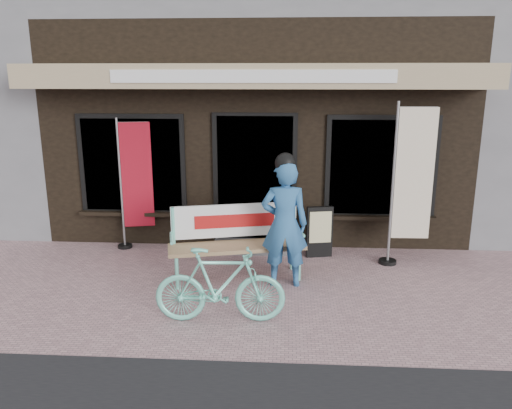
# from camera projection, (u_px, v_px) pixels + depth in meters

# --- Properties ---
(ground) EXTENTS (70.00, 70.00, 0.00)m
(ground) POSITION_uv_depth(u_px,v_px,m) (245.00, 297.00, 6.41)
(ground) COLOR #B68B90
(ground) RESTS_ON ground
(storefront) EXTENTS (7.00, 6.77, 6.00)m
(storefront) POSITION_uv_depth(u_px,v_px,m) (264.00, 64.00, 10.46)
(storefront) COLOR black
(storefront) RESTS_ON ground
(bench) EXTENTS (1.94, 0.91, 1.02)m
(bench) POSITION_uv_depth(u_px,v_px,m) (236.00, 236.00, 6.94)
(bench) COLOR #73E2C8
(bench) RESTS_ON ground
(person) EXTENTS (0.64, 0.43, 1.81)m
(person) POSITION_uv_depth(u_px,v_px,m) (285.00, 222.00, 6.59)
(person) COLOR #2C6299
(person) RESTS_ON ground
(bicycle) EXTENTS (1.51, 0.49, 0.90)m
(bicycle) POSITION_uv_depth(u_px,v_px,m) (220.00, 285.00, 5.67)
(bicycle) COLOR #73E2C8
(bicycle) RESTS_ON ground
(nobori_red) EXTENTS (0.63, 0.28, 2.13)m
(nobori_red) POSITION_uv_depth(u_px,v_px,m) (134.00, 182.00, 8.01)
(nobori_red) COLOR gray
(nobori_red) RESTS_ON ground
(nobori_cream) EXTENTS (0.71, 0.27, 2.42)m
(nobori_cream) POSITION_uv_depth(u_px,v_px,m) (410.00, 183.00, 7.24)
(nobori_cream) COLOR gray
(nobori_cream) RESTS_ON ground
(menu_stand) EXTENTS (0.41, 0.16, 0.81)m
(menu_stand) POSITION_uv_depth(u_px,v_px,m) (320.00, 231.00, 7.73)
(menu_stand) COLOR black
(menu_stand) RESTS_ON ground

